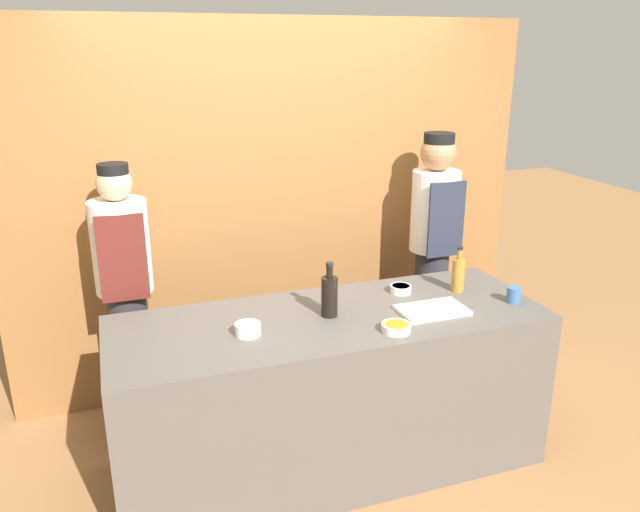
{
  "coord_description": "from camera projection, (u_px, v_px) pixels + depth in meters",
  "views": [
    {
      "loc": [
        -1.03,
        -2.78,
        2.23
      ],
      "look_at": [
        0.0,
        0.16,
        1.17
      ],
      "focal_mm": 35.0,
      "sensor_mm": 36.0,
      "label": 1
    }
  ],
  "objects": [
    {
      "name": "sauce_bowl_brown",
      "position": [
        248.0,
        328.0,
        3.02
      ],
      "size": [
        0.13,
        0.13,
        0.06
      ],
      "color": "silver",
      "rests_on": "counter"
    },
    {
      "name": "sauce_bowl_red",
      "position": [
        401.0,
        289.0,
        3.54
      ],
      "size": [
        0.12,
        0.12,
        0.04
      ],
      "color": "silver",
      "rests_on": "counter"
    },
    {
      "name": "chef_left",
      "position": [
        126.0,
        292.0,
        3.55
      ],
      "size": [
        0.32,
        0.32,
        1.63
      ],
      "color": "#28282D",
      "rests_on": "ground_plane"
    },
    {
      "name": "cutting_board",
      "position": [
        432.0,
        310.0,
        3.29
      ],
      "size": [
        0.36,
        0.22,
        0.02
      ],
      "color": "white",
      "rests_on": "counter"
    },
    {
      "name": "counter",
      "position": [
        330.0,
        392.0,
        3.37
      ],
      "size": [
        2.27,
        0.81,
        0.89
      ],
      "color": "#514C47",
      "rests_on": "ground_plane"
    },
    {
      "name": "bottle_vinegar",
      "position": [
        458.0,
        274.0,
        3.54
      ],
      "size": [
        0.07,
        0.07,
        0.26
      ],
      "color": "olive",
      "rests_on": "counter"
    },
    {
      "name": "bottle_soy",
      "position": [
        329.0,
        295.0,
        3.21
      ],
      "size": [
        0.09,
        0.09,
        0.29
      ],
      "color": "black",
      "rests_on": "counter"
    },
    {
      "name": "chef_right",
      "position": [
        433.0,
        247.0,
        4.15
      ],
      "size": [
        0.31,
        0.31,
        1.71
      ],
      "color": "#28282D",
      "rests_on": "ground_plane"
    },
    {
      "name": "sauce_bowl_orange",
      "position": [
        396.0,
        327.0,
        3.06
      ],
      "size": [
        0.15,
        0.15,
        0.04
      ],
      "color": "silver",
      "rests_on": "counter"
    },
    {
      "name": "ground_plane",
      "position": [
        329.0,
        461.0,
        3.52
      ],
      "size": [
        14.0,
        14.0,
        0.0
      ],
      "primitive_type": "plane",
      "color": "olive"
    },
    {
      "name": "cup_blue",
      "position": [
        514.0,
        295.0,
        3.4
      ],
      "size": [
        0.07,
        0.07,
        0.09
      ],
      "color": "#386093",
      "rests_on": "counter"
    },
    {
      "name": "cabinet_wall",
      "position": [
        273.0,
        210.0,
        4.11
      ],
      "size": [
        3.42,
        0.18,
        2.4
      ],
      "color": "brown",
      "rests_on": "ground_plane"
    }
  ]
}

